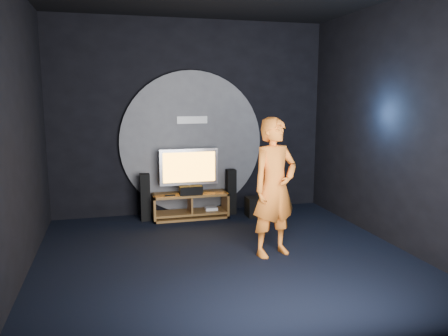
# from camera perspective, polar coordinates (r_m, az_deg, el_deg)

# --- Properties ---
(floor) EXTENTS (5.00, 5.00, 0.00)m
(floor) POSITION_cam_1_polar(r_m,az_deg,el_deg) (5.98, 0.32, -11.72)
(floor) COLOR black
(floor) RESTS_ON ground
(back_wall) EXTENTS (5.00, 0.04, 3.50)m
(back_wall) POSITION_cam_1_polar(r_m,az_deg,el_deg) (8.03, -4.33, 6.54)
(back_wall) COLOR black
(back_wall) RESTS_ON ground
(front_wall) EXTENTS (5.00, 0.04, 3.50)m
(front_wall) POSITION_cam_1_polar(r_m,az_deg,el_deg) (3.25, 11.86, 1.91)
(front_wall) COLOR black
(front_wall) RESTS_ON ground
(left_wall) EXTENTS (0.04, 5.00, 3.50)m
(left_wall) POSITION_cam_1_polar(r_m,az_deg,el_deg) (5.50, -25.77, 4.23)
(left_wall) COLOR black
(left_wall) RESTS_ON ground
(right_wall) EXTENTS (0.04, 5.00, 3.50)m
(right_wall) POSITION_cam_1_polar(r_m,az_deg,el_deg) (6.69, 21.60, 5.29)
(right_wall) COLOR black
(right_wall) RESTS_ON ground
(wall_disc_panel) EXTENTS (2.60, 0.11, 2.60)m
(wall_disc_panel) POSITION_cam_1_polar(r_m,az_deg,el_deg) (8.01, -4.22, 3.31)
(wall_disc_panel) COLOR #515156
(wall_disc_panel) RESTS_ON ground
(media_console) EXTENTS (1.33, 0.45, 0.45)m
(media_console) POSITION_cam_1_polar(r_m,az_deg,el_deg) (7.81, -4.39, -5.12)
(media_console) COLOR #945E2E
(media_console) RESTS_ON ground
(tv) EXTENTS (1.04, 0.22, 0.78)m
(tv) POSITION_cam_1_polar(r_m,az_deg,el_deg) (7.73, -4.59, -0.10)
(tv) COLOR #B3B3BA
(tv) RESTS_ON media_console
(center_speaker) EXTENTS (0.40, 0.15, 0.15)m
(center_speaker) POSITION_cam_1_polar(r_m,az_deg,el_deg) (7.63, -4.33, -2.92)
(center_speaker) COLOR black
(center_speaker) RESTS_ON media_console
(remote) EXTENTS (0.18, 0.05, 0.02)m
(remote) POSITION_cam_1_polar(r_m,az_deg,el_deg) (7.57, -7.06, -3.56)
(remote) COLOR black
(remote) RESTS_ON media_console
(tower_speaker_left) EXTENTS (0.16, 0.18, 0.82)m
(tower_speaker_left) POSITION_cam_1_polar(r_m,az_deg,el_deg) (7.71, -10.26, -3.78)
(tower_speaker_left) COLOR black
(tower_speaker_left) RESTS_ON ground
(tower_speaker_right) EXTENTS (0.16, 0.18, 0.82)m
(tower_speaker_right) POSITION_cam_1_polar(r_m,az_deg,el_deg) (8.02, 0.91, -3.10)
(tower_speaker_right) COLOR black
(tower_speaker_right) RESTS_ON ground
(subwoofer) EXTENTS (0.31, 0.31, 0.34)m
(subwoofer) POSITION_cam_1_polar(r_m,az_deg,el_deg) (7.93, 4.09, -5.05)
(subwoofer) COLOR black
(subwoofer) RESTS_ON ground
(player) EXTENTS (0.79, 0.63, 1.88)m
(player) POSITION_cam_1_polar(r_m,az_deg,el_deg) (5.90, 6.61, -2.54)
(player) COLOR orange
(player) RESTS_ON ground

